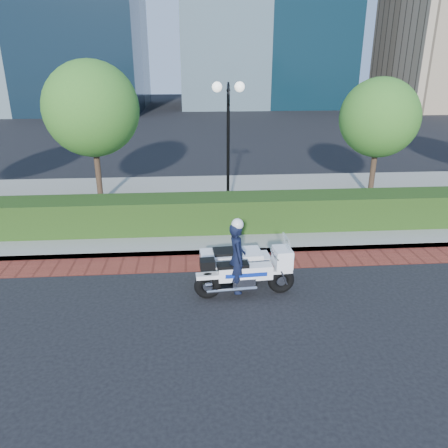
{
  "coord_description": "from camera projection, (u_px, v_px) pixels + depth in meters",
  "views": [
    {
      "loc": [
        -0.2,
        -8.85,
        5.01
      ],
      "look_at": [
        0.6,
        1.7,
        1.0
      ],
      "focal_mm": 35.0,
      "sensor_mm": 36.0,
      "label": 1
    }
  ],
  "objects": [
    {
      "name": "lamppost",
      "position": [
        228.0,
        128.0,
        13.91
      ],
      "size": [
        1.02,
        0.7,
        4.21
      ],
      "color": "black",
      "rests_on": "sidewalk"
    },
    {
      "name": "tree_c",
      "position": [
        379.0,
        118.0,
        15.48
      ],
      "size": [
        2.8,
        2.8,
        4.3
      ],
      "color": "#332319",
      "rests_on": "sidewalk"
    },
    {
      "name": "tree_b",
      "position": [
        92.0,
        109.0,
        14.64
      ],
      "size": [
        3.2,
        3.2,
        4.89
      ],
      "color": "#332319",
      "rests_on": "sidewalk"
    },
    {
      "name": "police_motorcycle",
      "position": [
        238.0,
        264.0,
        9.95
      ],
      "size": [
        2.3,
        1.62,
        1.86
      ],
      "rotation": [
        0.0,
        0.0,
        0.07
      ],
      "color": "black",
      "rests_on": "ground"
    },
    {
      "name": "hedge_main",
      "position": [
        199.0,
        213.0,
        13.17
      ],
      "size": [
        18.0,
        1.2,
        1.0
      ],
      "primitive_type": "cube",
      "color": "black",
      "rests_on": "sidewalk"
    },
    {
      "name": "sidewalk",
      "position": [
        198.0,
        206.0,
        15.61
      ],
      "size": [
        60.0,
        8.0,
        0.15
      ],
      "primitive_type": "cube",
      "color": "gray",
      "rests_on": "ground"
    },
    {
      "name": "brick_strip",
      "position": [
        202.0,
        263.0,
        11.44
      ],
      "size": [
        60.0,
        1.0,
        0.01
      ],
      "primitive_type": "cube",
      "color": "maroon",
      "rests_on": "ground"
    },
    {
      "name": "ground",
      "position": [
        204.0,
        291.0,
        10.04
      ],
      "size": [
        120.0,
        120.0,
        0.0
      ],
      "primitive_type": "plane",
      "color": "black",
      "rests_on": "ground"
    }
  ]
}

